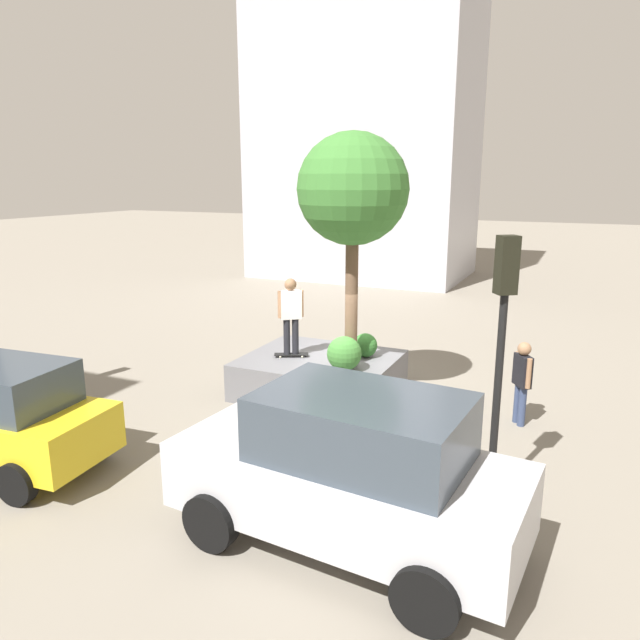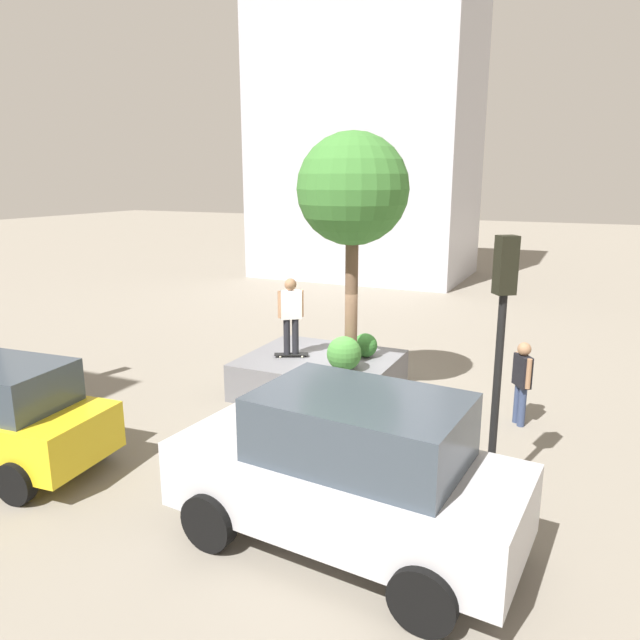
# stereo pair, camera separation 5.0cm
# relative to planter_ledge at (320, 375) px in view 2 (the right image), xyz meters

# --- Properties ---
(ground_plane) EXTENTS (120.00, 120.00, 0.00)m
(ground_plane) POSITION_rel_planter_ledge_xyz_m (-0.50, -0.01, -0.43)
(ground_plane) COLOR gray
(planter_ledge) EXTENTS (3.42, 2.92, 0.87)m
(planter_ledge) POSITION_rel_planter_ledge_xyz_m (0.00, 0.00, 0.00)
(planter_ledge) COLOR slate
(planter_ledge) RESTS_ON ground
(plaza_tree) EXTENTS (2.37, 2.37, 5.05)m
(plaza_tree) POSITION_rel_planter_ledge_xyz_m (-0.86, 0.21, 4.26)
(plaza_tree) COLOR brown
(plaza_tree) RESTS_ON planter_ledge
(boxwood_shrub) EXTENTS (0.76, 0.76, 0.76)m
(boxwood_shrub) POSITION_rel_planter_ledge_xyz_m (-0.88, 0.64, 0.81)
(boxwood_shrub) COLOR #3D7A33
(boxwood_shrub) RESTS_ON planter_ledge
(hedge_clump) EXTENTS (0.56, 0.56, 0.56)m
(hedge_clump) POSITION_rel_planter_ledge_xyz_m (-0.95, -0.48, 0.72)
(hedge_clump) COLOR #2D6628
(hedge_clump) RESTS_ON planter_ledge
(skateboard) EXTENTS (0.81, 0.55, 0.07)m
(skateboard) POSITION_rel_planter_ledge_xyz_m (0.63, 0.24, 0.49)
(skateboard) COLOR black
(skateboard) RESTS_ON planter_ledge
(skateboarder) EXTENTS (0.50, 0.46, 1.79)m
(skateboarder) POSITION_rel_planter_ledge_xyz_m (0.63, 0.24, 1.54)
(skateboarder) COLOR black
(skateboarder) RESTS_ON skateboard
(sedan_parked) EXTENTS (4.95, 2.58, 2.23)m
(sedan_parked) POSITION_rel_planter_ledge_xyz_m (-2.87, 5.27, 0.70)
(sedan_parked) COLOR #B7B7BC
(sedan_parked) RESTS_ON ground
(traffic_light_median) EXTENTS (0.37, 0.37, 4.17)m
(traffic_light_median) POSITION_rel_planter_ledge_xyz_m (-4.45, 3.22, 2.43)
(traffic_light_median) COLOR black
(traffic_light_median) RESTS_ON ground
(pedestrian_crossing) EXTENTS (0.58, 0.27, 1.72)m
(pedestrian_crossing) POSITION_rel_planter_ledge_xyz_m (-3.79, 4.35, 0.56)
(pedestrian_crossing) COLOR #8C9EB7
(pedestrian_crossing) RESTS_ON ground
(bystander_watching) EXTENTS (0.60, 0.28, 1.78)m
(bystander_watching) POSITION_rel_planter_ledge_xyz_m (-2.97, 4.46, 0.60)
(bystander_watching) COLOR #8C9EB7
(bystander_watching) RESTS_ON ground
(passerby_with_bag) EXTENTS (0.43, 0.51, 1.75)m
(passerby_with_bag) POSITION_rel_planter_ledge_xyz_m (-4.51, -0.05, 0.58)
(passerby_with_bag) COLOR navy
(passerby_with_bag) RESTS_ON ground
(plaza_lowrise_south) EXTENTS (10.32, 6.98, 15.49)m
(plaza_lowrise_south) POSITION_rel_planter_ledge_xyz_m (5.29, -16.95, 7.31)
(plaza_lowrise_south) COLOR #B2B2BC
(plaza_lowrise_south) RESTS_ON ground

